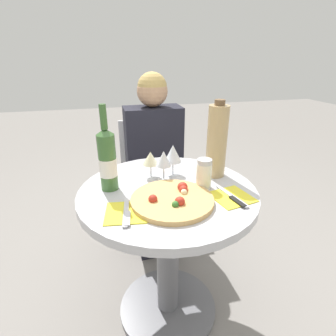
% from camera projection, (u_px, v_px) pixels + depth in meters
% --- Properties ---
extents(ground_plane, '(12.00, 12.00, 0.00)m').
position_uv_depth(ground_plane, '(168.00, 307.00, 1.41)').
color(ground_plane, gray).
rests_on(ground_plane, ground).
extents(dining_table, '(0.76, 0.76, 0.72)m').
position_uv_depth(dining_table, '(168.00, 230.00, 1.21)').
color(dining_table, slate).
rests_on(dining_table, ground_plane).
extents(chair_behind_diner, '(0.43, 0.43, 0.82)m').
position_uv_depth(chair_behind_diner, '(153.00, 179.00, 1.95)').
color(chair_behind_diner, silver).
rests_on(chair_behind_diner, ground_plane).
extents(seated_diner, '(0.37, 0.42, 1.16)m').
position_uv_depth(seated_diner, '(156.00, 171.00, 1.78)').
color(seated_diner, black).
rests_on(seated_diner, ground_plane).
extents(pizza_large, '(0.32, 0.32, 0.05)m').
position_uv_depth(pizza_large, '(173.00, 199.00, 1.02)').
color(pizza_large, tan).
rests_on(pizza_large, dining_table).
extents(wine_bottle, '(0.07, 0.07, 0.36)m').
position_uv_depth(wine_bottle, '(107.00, 160.00, 1.07)').
color(wine_bottle, '#38602D').
rests_on(wine_bottle, dining_table).
extents(tall_carafe, '(0.09, 0.09, 0.35)m').
position_uv_depth(tall_carafe, '(217.00, 141.00, 1.19)').
color(tall_carafe, tan).
rests_on(tall_carafe, dining_table).
extents(sugar_shaker, '(0.07, 0.07, 0.13)m').
position_uv_depth(sugar_shaker, '(204.00, 174.00, 1.11)').
color(sugar_shaker, silver).
rests_on(sugar_shaker, dining_table).
extents(wine_glass_back_right, '(0.08, 0.08, 0.15)m').
position_uv_depth(wine_glass_back_right, '(173.00, 154.00, 1.21)').
color(wine_glass_back_right, silver).
rests_on(wine_glass_back_right, dining_table).
extents(wine_glass_center, '(0.07, 0.07, 0.14)m').
position_uv_depth(wine_glass_center, '(164.00, 159.00, 1.17)').
color(wine_glass_center, silver).
rests_on(wine_glass_center, dining_table).
extents(wine_glass_back_left, '(0.07, 0.07, 0.12)m').
position_uv_depth(wine_glass_back_left, '(150.00, 159.00, 1.20)').
color(wine_glass_back_left, silver).
rests_on(wine_glass_back_left, dining_table).
extents(place_setting_left, '(0.17, 0.19, 0.01)m').
position_uv_depth(place_setting_left, '(126.00, 213.00, 0.95)').
color(place_setting_left, yellow).
rests_on(place_setting_left, dining_table).
extents(place_setting_right, '(0.18, 0.19, 0.01)m').
position_uv_depth(place_setting_right, '(232.00, 197.00, 1.05)').
color(place_setting_right, yellow).
rests_on(place_setting_right, dining_table).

